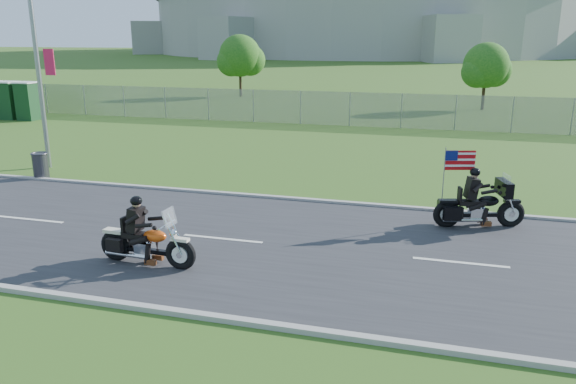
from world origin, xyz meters
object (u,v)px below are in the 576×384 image
(porta_toilet_b, at_px, (9,101))
(motorcycle_lead, at_px, (145,244))
(streetlight, at_px, (37,23))
(trash_can, at_px, (41,166))
(porta_toilet_a, at_px, (28,102))
(motorcycle_follow, at_px, (479,207))

(porta_toilet_b, height_order, motorcycle_lead, porta_toilet_b)
(streetlight, relative_size, motorcycle_lead, 4.00)
(motorcycle_lead, xyz_separation_m, trash_can, (-7.92, 6.32, -0.05))
(porta_toilet_b, distance_m, trash_can, 17.76)
(streetlight, xyz_separation_m, porta_toilet_a, (-10.02, 10.78, -4.49))
(porta_toilet_b, bearing_deg, streetlight, -43.35)
(porta_toilet_a, relative_size, porta_toilet_b, 1.00)
(porta_toilet_b, relative_size, trash_can, 2.38)
(motorcycle_lead, distance_m, motorcycle_follow, 9.03)
(trash_can, bearing_deg, porta_toilet_b, 134.29)
(motorcycle_lead, height_order, motorcycle_follow, motorcycle_follow)
(porta_toilet_b, relative_size, motorcycle_lead, 0.92)
(porta_toilet_a, distance_m, trash_can, 16.81)
(porta_toilet_a, relative_size, trash_can, 2.38)
(streetlight, distance_m, trash_can, 5.59)
(streetlight, height_order, trash_can, streetlight)
(motorcycle_lead, xyz_separation_m, motorcycle_follow, (7.60, 4.88, 0.06))
(porta_toilet_b, relative_size, motorcycle_follow, 0.91)
(motorcycle_follow, bearing_deg, porta_toilet_a, 135.63)
(streetlight, height_order, motorcycle_follow, streetlight)
(porta_toilet_a, xyz_separation_m, trash_can, (10.99, -12.70, -0.67))
(streetlight, bearing_deg, trash_can, -63.18)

